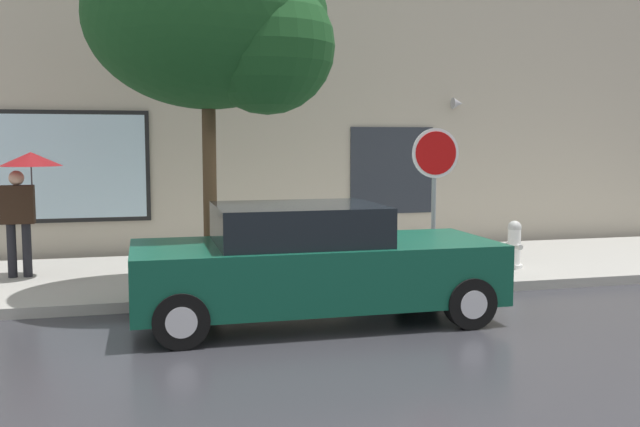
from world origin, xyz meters
TOP-DOWN VIEW (x-y plane):
  - ground_plane at (0.00, 0.00)m, footprint 60.00×60.00m
  - sidewalk at (0.00, 3.00)m, footprint 20.00×4.00m
  - building_facade at (-0.02, 5.50)m, footprint 20.00×0.67m
  - parked_car at (-0.09, 0.03)m, footprint 4.61×1.93m
  - fire_hydrant at (3.95, 2.11)m, footprint 0.30×0.44m
  - pedestrian_with_umbrella at (-3.96, 3.26)m, footprint 0.95×0.95m
  - street_tree at (-1.07, 1.61)m, footprint 3.48×2.95m
  - stop_sign at (2.16, 1.38)m, footprint 0.76×0.10m

SIDE VIEW (x-z plane):
  - ground_plane at x=0.00m, z-range 0.00..0.00m
  - sidewalk at x=0.00m, z-range 0.00..0.15m
  - fire_hydrant at x=3.95m, z-range 0.14..0.95m
  - parked_car at x=-0.09m, z-range -0.01..1.49m
  - pedestrian_with_umbrella at x=-3.96m, z-range 0.71..2.70m
  - stop_sign at x=2.16m, z-range 0.63..2.99m
  - building_facade at x=-0.02m, z-range -0.02..6.98m
  - street_tree at x=-1.07m, z-range 1.36..6.57m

